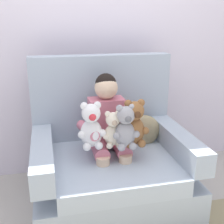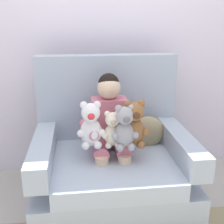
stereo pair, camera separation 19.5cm
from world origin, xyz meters
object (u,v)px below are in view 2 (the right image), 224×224
Objects in this scene: plush_cream at (113,130)px; seated_child at (110,125)px; plush_white at (91,126)px; throw_pillow at (148,132)px; plush_brown at (134,125)px; plush_grey at (125,129)px; armchair at (111,162)px.

seated_child is at bearing 105.27° from plush_cream.
plush_white is 0.53m from throw_pillow.
plush_white is (-0.15, -0.13, 0.05)m from seated_child.
plush_brown reaches higher than plush_cream.
seated_child is 3.17× the size of throw_pillow.
plush_grey is 0.23m from plush_white.
plush_white is at bearing -165.40° from plush_brown.
plush_white reaches higher than plush_grey.
seated_child is 2.48× the size of plush_brown.
plush_grey is at bearing -72.22° from seated_child.
plush_grey is at bearing -69.52° from armchair.
plush_grey is (0.07, -0.18, 0.34)m from armchair.
seated_child is 0.20m from plush_white.
plush_brown is 1.29× the size of plush_cream.
seated_child is at bearing 137.47° from armchair.
plush_cream is 0.83× the size of plush_grey.
plush_white reaches higher than plush_cream.
plush_grey is at bearing -24.11° from plush_white.
plush_white is at bearing 177.79° from plush_grey.
plush_brown is at bearing 9.41° from plush_cream.
armchair is 0.39m from plush_grey.
plush_grey is 0.96× the size of plush_white.
plush_white is 1.25× the size of throw_pillow.
seated_child is at bearing 125.12° from plush_grey.
seated_child is at bearing -162.62° from throw_pillow.
plush_brown reaches higher than throw_pillow.
plush_cream is at bearing -93.74° from armchair.
throw_pillow is (0.30, 0.11, 0.19)m from armchair.
plush_cream is (-0.15, 0.01, -0.03)m from plush_brown.
throw_pillow is at bearing 13.04° from seated_child.
plush_white is (-0.15, 0.02, 0.03)m from plush_cream.
plush_brown is 0.08m from plush_grey.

